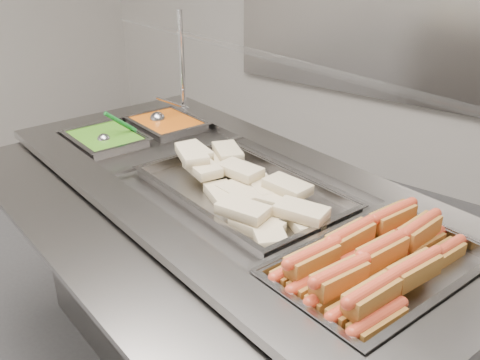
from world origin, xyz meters
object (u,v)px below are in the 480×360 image
Objects in this scene: sneeze_guard at (282,64)px; pan_hotdogs at (380,278)px; serving_spoon at (107,137)px; steam_counter at (232,290)px; pan_wraps at (242,194)px; ladle at (159,118)px.

sneeze_guard is 2.73× the size of pan_hotdogs.
sneeze_guard is 0.80m from serving_spoon.
pan_hotdogs is at bearing -13.23° from steam_counter.
pan_wraps is (0.06, -0.01, 0.42)m from steam_counter.
pan_hotdogs is (0.61, -0.14, 0.41)m from steam_counter.
steam_counter is 2.68× the size of pan_wraps.
serving_spoon is (-1.24, 0.14, 0.05)m from pan_hotdogs.
ladle is (-0.68, 0.07, -0.36)m from sneeze_guard.
pan_hotdogs is 1.31m from ladle.
steam_counter is 0.78m from serving_spoon.
serving_spoon is at bearing 179.29° from pan_wraps.
ladle is 0.29m from serving_spoon.
steam_counter is 11.65× the size of serving_spoon.
pan_hotdogs and pan_wraps have the same top height.
ladle is at bearing 156.83° from pan_wraps.
steam_counter is 1.21× the size of sneeze_guard.
sneeze_guard is 8.57× the size of ladle.
ladle is at bearing 161.08° from pan_hotdogs.
sneeze_guard is 0.77m from pan_hotdogs.
serving_spoon is (0.00, -0.29, 0.00)m from ladle.
pan_hotdogs is at bearing -6.34° from serving_spoon.
pan_hotdogs is (0.56, -0.35, -0.40)m from sneeze_guard.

